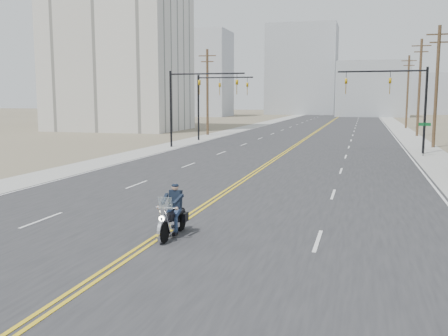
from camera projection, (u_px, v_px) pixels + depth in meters
name	position (u px, v px, depth m)	size (l,w,h in m)	color
ground_plane	(112.00, 268.00, 13.12)	(400.00, 400.00, 0.00)	#776D56
road	(323.00, 127.00, 79.90)	(20.00, 200.00, 0.01)	#303033
sidewalk_left	(253.00, 126.00, 82.97)	(3.00, 200.00, 0.01)	#A5A5A0
sidewalk_right	(399.00, 128.00, 76.83)	(3.00, 200.00, 0.01)	#A5A5A0
traffic_mast_left	(191.00, 94.00, 45.37)	(7.10, 0.26, 7.00)	black
traffic_mast_right	(400.00, 93.00, 40.58)	(7.10, 0.26, 7.00)	black
traffic_mast_far	(213.00, 95.00, 53.10)	(6.10, 0.26, 7.00)	black
street_sign	(424.00, 133.00, 38.61)	(0.90, 0.06, 2.62)	black
utility_pole_c	(437.00, 85.00, 45.25)	(2.20, 0.30, 11.00)	brown
utility_pole_d	(419.00, 86.00, 59.53)	(2.20, 0.30, 11.50)	brown
utility_pole_e	(408.00, 91.00, 75.78)	(2.20, 0.30, 11.00)	brown
utility_pole_left	(207.00, 91.00, 61.50)	(2.20, 0.30, 10.50)	brown
apartment_block	(118.00, 24.00, 71.02)	(18.00, 14.00, 30.00)	silver
haze_bldg_a	(202.00, 74.00, 130.67)	(14.00, 12.00, 22.00)	#B7BCC6
haze_bldg_b	(372.00, 89.00, 129.27)	(18.00, 14.00, 14.00)	#ADB2B7
haze_bldg_d	(302.00, 70.00, 148.11)	(20.00, 15.00, 26.00)	#ADB2B7
haze_bldg_e	(430.00, 94.00, 148.72)	(14.00, 14.00, 12.00)	#B7BCC6
haze_bldg_f	(170.00, 87.00, 149.40)	(12.00, 12.00, 16.00)	#ADB2B7
motorcyclist	(172.00, 211.00, 16.04)	(0.93, 2.18, 1.70)	black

